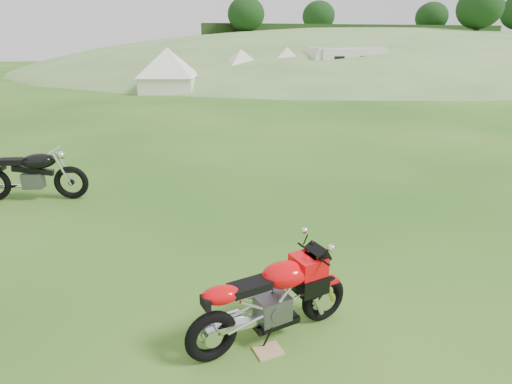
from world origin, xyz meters
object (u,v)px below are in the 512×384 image
object	(u,v)px
tent_left	(168,69)
tent_right	(287,66)
tent_mid	(241,67)
caravan	(345,67)
plywood_board	(268,351)
vintage_moto_b	(31,173)
sport_motorcycle	(271,294)

from	to	relation	value
tent_left	tent_right	world-z (taller)	tent_left
tent_mid	caravan	distance (m)	6.57
plywood_board	tent_left	world-z (taller)	tent_left
vintage_moto_b	tent_left	size ratio (longest dim) A/B	0.69
caravan	sport_motorcycle	bearing A→B (deg)	-118.30
plywood_board	vintage_moto_b	bearing A→B (deg)	119.78
vintage_moto_b	tent_mid	bearing A→B (deg)	76.91
sport_motorcycle	tent_mid	bearing A→B (deg)	63.92
plywood_board	tent_left	bearing A→B (deg)	87.19
tent_right	sport_motorcycle	bearing A→B (deg)	-93.67
plywood_board	tent_mid	world-z (taller)	tent_mid
plywood_board	tent_left	size ratio (longest dim) A/B	0.09
sport_motorcycle	caravan	xyz separation A→B (m)	(12.04, 21.97, 0.66)
tent_left	tent_mid	xyz separation A→B (m)	(4.66, 1.87, -0.05)
sport_motorcycle	tent_left	xyz separation A→B (m)	(0.98, 21.61, 0.73)
tent_right	caravan	xyz separation A→B (m)	(3.55, -1.00, -0.06)
tent_mid	tent_right	world-z (taller)	tent_right
tent_left	tent_mid	world-z (taller)	tent_left
vintage_moto_b	tent_right	distance (m)	21.35
tent_mid	caravan	bearing A→B (deg)	-19.46
sport_motorcycle	tent_left	bearing A→B (deg)	74.83
vintage_moto_b	tent_left	distance (m)	17.07
vintage_moto_b	tent_mid	world-z (taller)	tent_mid
vintage_moto_b	tent_left	world-z (taller)	tent_left
tent_mid	sport_motorcycle	bearing A→B (deg)	-109.69
tent_mid	tent_left	bearing A→B (deg)	-164.28
vintage_moto_b	caravan	size ratio (longest dim) A/B	0.40
tent_left	caravan	distance (m)	11.06
plywood_board	tent_right	size ratio (longest dim) A/B	0.09
sport_motorcycle	plywood_board	xyz separation A→B (m)	(-0.09, -0.20, -0.51)
plywood_board	tent_right	distance (m)	24.73
tent_left	plywood_board	bearing A→B (deg)	-76.51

